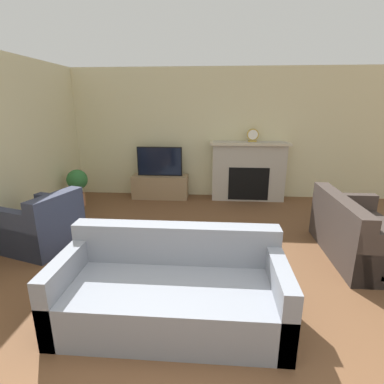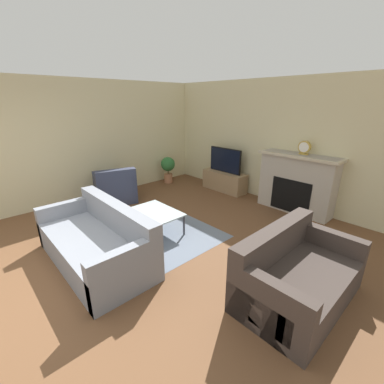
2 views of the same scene
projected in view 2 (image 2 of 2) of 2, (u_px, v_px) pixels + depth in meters
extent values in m
plane|color=brown|center=(37.00, 294.00, 3.14)|extent=(20.00, 20.00, 0.00)
cube|color=beige|center=(267.00, 141.00, 5.87)|extent=(8.65, 0.06, 2.70)
cube|color=beige|center=(108.00, 139.00, 6.24)|extent=(0.06, 7.92, 2.70)
cube|color=slate|center=(153.00, 232.00, 4.60)|extent=(2.14, 1.89, 0.00)
cube|color=#B2A899|center=(296.00, 183.00, 5.33)|extent=(1.50, 0.42, 1.22)
cube|color=black|center=(290.00, 196.00, 5.27)|extent=(0.82, 0.01, 0.68)
cube|color=beige|center=(300.00, 156.00, 5.11)|extent=(1.62, 0.48, 0.05)
cube|color=#997A56|center=(224.00, 181.00, 6.69)|extent=(1.19, 0.41, 0.50)
cube|color=black|center=(225.00, 160.00, 6.50)|extent=(0.95, 0.05, 0.61)
cube|color=black|center=(225.00, 160.00, 6.49)|extent=(0.91, 0.01, 0.57)
cube|color=gray|center=(95.00, 249.00, 3.72)|extent=(2.07, 0.96, 0.42)
cube|color=gray|center=(116.00, 215.00, 3.82)|extent=(2.07, 0.20, 0.40)
cube|color=gray|center=(70.00, 220.00, 4.34)|extent=(0.14, 0.96, 0.66)
cube|color=gray|center=(128.00, 273.00, 3.01)|extent=(0.14, 0.96, 0.66)
cube|color=#3D332D|center=(299.00, 284.00, 3.00)|extent=(0.92, 1.57, 0.42)
cube|color=#3D332D|center=(275.00, 242.00, 3.11)|extent=(0.20, 1.57, 0.40)
cube|color=#3D332D|center=(267.00, 308.00, 2.50)|extent=(0.92, 0.14, 0.66)
cube|color=#3D332D|center=(325.00, 252.00, 3.42)|extent=(0.92, 0.14, 0.66)
cube|color=#33384C|center=(115.00, 192.00, 6.01)|extent=(1.03, 1.06, 0.42)
cube|color=#33384C|center=(116.00, 179.00, 5.61)|extent=(0.44, 0.88, 0.40)
cube|color=#33384C|center=(130.00, 185.00, 6.11)|extent=(0.83, 0.37, 0.66)
cube|color=#33384C|center=(99.00, 189.00, 5.82)|extent=(0.83, 0.37, 0.66)
cylinder|color=#333338|center=(127.00, 220.00, 4.67)|extent=(0.04, 0.04, 0.37)
cylinder|color=#333338|center=(155.00, 237.00, 4.07)|extent=(0.04, 0.04, 0.37)
cylinder|color=#333338|center=(155.00, 210.00, 5.06)|extent=(0.04, 0.04, 0.37)
cylinder|color=#333338|center=(184.00, 225.00, 4.47)|extent=(0.04, 0.04, 0.37)
cube|color=silver|center=(154.00, 212.00, 4.50)|extent=(0.94, 0.69, 0.02)
cylinder|color=#AD704C|center=(168.00, 178.00, 7.36)|extent=(0.24, 0.24, 0.26)
cylinder|color=#4C3823|center=(168.00, 172.00, 7.30)|extent=(0.03, 0.03, 0.12)
sphere|color=#2D6B33|center=(168.00, 164.00, 7.23)|extent=(0.40, 0.40, 0.40)
cube|color=#B79338|center=(303.00, 154.00, 5.08)|extent=(0.17, 0.07, 0.03)
cylinder|color=#B79338|center=(304.00, 147.00, 5.04)|extent=(0.24, 0.07, 0.24)
cylinder|color=white|center=(304.00, 147.00, 5.01)|extent=(0.20, 0.00, 0.20)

